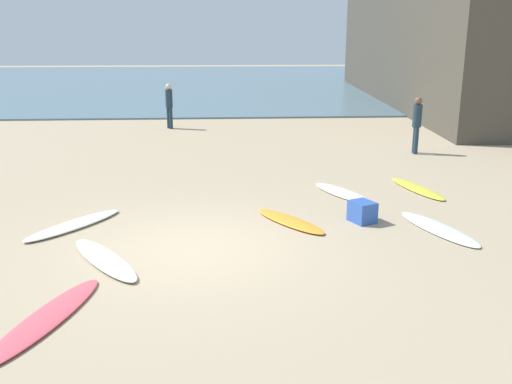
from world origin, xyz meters
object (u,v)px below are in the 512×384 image
Objects in this scene: surfboard_4 at (105,259)px; surfboard_5 at (74,225)px; surfboard_1 at (438,229)px; surfboard_2 at (46,318)px; surfboard_7 at (342,192)px; beachgoer_mid at (417,122)px; beachgoer_near at (169,104)px; beach_cooler at (362,212)px; surfboard_0 at (290,221)px; surfboard_3 at (417,188)px.

surfboard_4 is 0.99× the size of surfboard_5.
surfboard_2 is at bearing 8.41° from surfboard_1.
surfboard_7 is at bearing -124.52° from surfboard_5.
surfboard_4 is 11.85m from beachgoer_mid.
beachgoer_mid is (8.26, -5.43, 0.00)m from beachgoer_near.
beachgoer_near is at bearing 63.49° from beachgoer_mid.
beach_cooler is at bearing -144.40° from surfboard_5.
surfboard_4 reaches higher than surfboard_0.
surfboard_4 is at bearing 147.22° from beachgoer_near.
surfboard_0 is 8.29m from beachgoer_mid.
surfboard_1 is at bearing -149.02° from surfboard_5.
surfboard_3 is at bearing -127.42° from surfboard_5.
surfboard_2 is 1.43× the size of beachgoer_near.
surfboard_4 is at bearing 175.21° from surfboard_0.
surfboard_5 reaches higher than surfboard_3.
beachgoer_near is at bearing -58.20° from surfboard_5.
surfboard_7 is at bearing 89.41° from beach_cooler.
surfboard_0 is 1.50m from beach_cooler.
surfboard_5 reaches higher than surfboard_2.
beachgoer_near is (-4.95, 10.01, 0.97)m from surfboard_7.
surfboard_4 is (-3.37, -1.83, 0.00)m from surfboard_0.
surfboard_0 reaches higher than surfboard_7.
surfboard_2 is at bearing 26.81° from surfboard_3.
surfboard_4 is 13.96m from beachgoer_near.
beachgoer_mid is at bearing 68.59° from surfboard_2.
surfboard_3 reaches higher than surfboard_1.
beachgoer_near reaches higher than surfboard_0.
surfboard_3 is at bearing 50.35° from beach_cooler.
surfboard_3 is 3.06m from beach_cooler.
surfboard_5 is at bearing -22.82° from surfboard_1.
beachgoer_mid reaches higher than surfboard_7.
beachgoer_mid is 3.60× the size of beach_cooler.
surfboard_4 is (0.38, 2.03, 0.01)m from surfboard_2.
surfboard_0 is 2.58m from surfboard_7.
surfboard_3 is at bearing -177.91° from beachgoer_near.
surfboard_2 is at bearing -143.71° from beach_cooler.
surfboard_2 reaches higher than surfboard_7.
surfboard_4 is (-6.81, -4.17, 0.01)m from surfboard_3.
beachgoer_near is at bearing 91.17° from surfboard_7.
surfboard_2 is 1.09× the size of surfboard_5.
surfboard_3 is at bearing 58.51° from surfboard_2.
surfboard_0 is 0.84× the size of surfboard_5.
surfboard_2 is at bearing 147.63° from beachgoer_mid.
surfboard_5 is at bearing 142.71° from beachgoer_near.
surfboard_3 is at bearing 178.20° from surfboard_4.
beach_cooler is at bearing -41.04° from surfboard_1.
surfboard_4 is 6.26m from surfboard_7.
beachgoer_near is (-6.30, 12.70, 0.98)m from surfboard_1.
surfboard_7 is 11.21m from beachgoer_near.
surfboard_0 reaches higher than surfboard_2.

